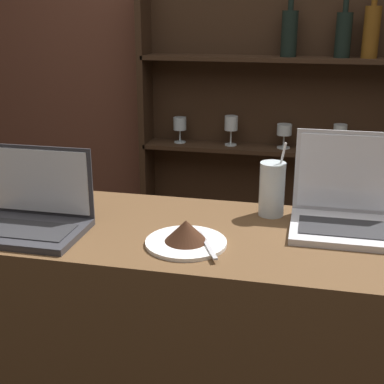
{
  "coord_description": "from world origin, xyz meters",
  "views": [
    {
      "loc": [
        0.25,
        -1.05,
        1.58
      ],
      "look_at": [
        -0.05,
        0.28,
        1.12
      ],
      "focal_mm": 50.0,
      "sensor_mm": 36.0,
      "label": 1
    }
  ],
  "objects_px": {
    "laptop_far": "(349,208)",
    "water_glass": "(272,189)",
    "laptop_near": "(32,213)",
    "cake_plate": "(186,235)"
  },
  "relations": [
    {
      "from": "laptop_near",
      "to": "cake_plate",
      "type": "height_order",
      "value": "laptop_near"
    },
    {
      "from": "laptop_near",
      "to": "water_glass",
      "type": "height_order",
      "value": "same"
    },
    {
      "from": "laptop_near",
      "to": "water_glass",
      "type": "bearing_deg",
      "value": 22.19
    },
    {
      "from": "laptop_near",
      "to": "cake_plate",
      "type": "relative_size",
      "value": 1.45
    },
    {
      "from": "laptop_near",
      "to": "cake_plate",
      "type": "bearing_deg",
      "value": -0.7
    },
    {
      "from": "laptop_far",
      "to": "cake_plate",
      "type": "bearing_deg",
      "value": -152.78
    },
    {
      "from": "laptop_near",
      "to": "laptop_far",
      "type": "xyz_separation_m",
      "value": [
        0.83,
        0.2,
        0.01
      ]
    },
    {
      "from": "laptop_far",
      "to": "water_glass",
      "type": "distance_m",
      "value": 0.22
    },
    {
      "from": "laptop_far",
      "to": "water_glass",
      "type": "relative_size",
      "value": 1.4
    },
    {
      "from": "cake_plate",
      "to": "water_glass",
      "type": "xyz_separation_m",
      "value": [
        0.19,
        0.26,
        0.05
      ]
    }
  ]
}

